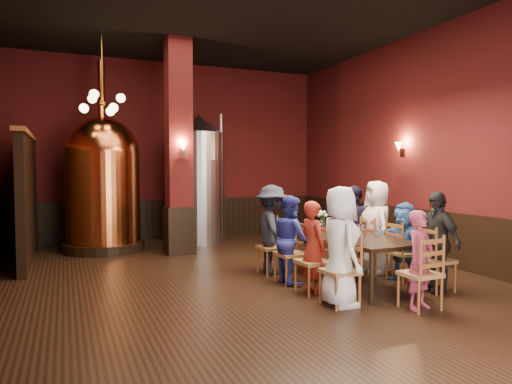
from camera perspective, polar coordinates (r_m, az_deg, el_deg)
name	(u,v)px	position (r m, az deg, el deg)	size (l,w,h in m)	color
room	(239,140)	(7.17, -2.12, 6.52)	(10.00, 10.02, 4.50)	black
wainscot_right	(432,236)	(9.42, 21.15, -5.19)	(0.08, 9.90, 1.00)	black
wainscot_back	(171,219)	(12.00, -10.54, -3.31)	(7.90, 0.08, 1.00)	black
column	(179,147)	(9.76, -9.65, 5.55)	(0.58, 0.58, 4.50)	#4B1014
partition	(28,199)	(9.94, -26.65, -0.83)	(0.22, 3.50, 2.40)	black
pendant_cluster	(103,103)	(9.71, -18.63, 10.49)	(0.90, 0.90, 1.70)	#A57226
sconce_wall	(403,149)	(9.89, 17.85, 5.12)	(0.20, 0.20, 0.36)	black
sconce_column	(182,149)	(9.47, -9.23, 5.33)	(0.20, 0.20, 0.36)	black
dining_table	(348,239)	(7.42, 11.40, -5.75)	(1.07, 2.43, 0.75)	black
chair_0	(340,271)	(6.17, 10.43, -9.67)	(0.46, 0.46, 0.92)	brown
person_0	(340,246)	(6.11, 10.46, -6.68)	(0.77, 0.50, 1.57)	silver
chair_1	(313,261)	(6.72, 7.11, -8.60)	(0.46, 0.46, 0.92)	brown
person_1	(313,247)	(6.68, 7.13, -6.84)	(0.49, 0.32, 1.34)	#A1271B
chair_2	(291,254)	(7.28, 4.36, -7.69)	(0.46, 0.46, 0.92)	brown
person_2	(291,239)	(7.24, 4.37, -5.88)	(0.67, 0.33, 1.38)	navy
chair_3	(272,247)	(7.86, 1.98, -6.88)	(0.46, 0.46, 0.92)	brown
person_3	(272,229)	(7.82, 1.98, -4.69)	(0.99, 0.57, 1.53)	#1D202B
chair_4	(436,260)	(7.27, 21.59, -7.91)	(0.46, 0.46, 0.92)	brown
person_4	(436,241)	(7.22, 21.63, -5.74)	(0.87, 0.36, 1.48)	black
chair_5	(404,252)	(7.74, 17.98, -7.19)	(0.46, 0.46, 0.92)	brown
person_5	(404,241)	(7.71, 18.00, -5.90)	(1.18, 0.38, 1.27)	#305591
chair_6	(377,246)	(8.23, 14.85, -6.54)	(0.46, 0.46, 0.92)	brown
person_6	(377,227)	(8.18, 14.88, -4.22)	(0.78, 0.51, 1.59)	beige
chair_7	(353,240)	(8.75, 12.05, -5.94)	(0.46, 0.46, 0.92)	brown
person_7	(353,225)	(8.71, 12.07, -4.09)	(0.72, 0.36, 1.49)	black
chair_8	(420,273)	(6.29, 19.81, -9.55)	(0.46, 0.46, 0.92)	brown
person_8	(420,260)	(6.26, 19.84, -7.98)	(0.46, 0.30, 1.27)	#903047
copper_kettle	(103,182)	(10.54, -18.58, 1.21)	(1.78, 1.78, 4.14)	black
steel_vessel	(199,179)	(11.22, -7.12, 1.64)	(1.52, 1.52, 3.09)	#B2B2B7
rose_vase	(323,216)	(8.29, 8.35, -2.98)	(0.18, 0.18, 0.30)	white
wine_glass_0	(378,231)	(7.29, 15.02, -4.79)	(0.07, 0.07, 0.17)	white
wine_glass_1	(363,230)	(7.35, 13.24, -4.70)	(0.07, 0.07, 0.17)	white
wine_glass_2	(344,231)	(7.18, 10.99, -4.85)	(0.07, 0.07, 0.17)	white
wine_glass_3	(328,225)	(7.92, 9.01, -4.10)	(0.07, 0.07, 0.17)	white
wine_glass_4	(359,229)	(7.45, 12.77, -4.59)	(0.07, 0.07, 0.17)	white
wine_glass_5	(355,231)	(7.21, 12.22, -4.83)	(0.07, 0.07, 0.17)	white
wine_glass_6	(321,226)	(7.77, 8.10, -4.23)	(0.07, 0.07, 0.17)	white
wine_glass_7	(383,236)	(6.83, 15.60, -5.30)	(0.07, 0.07, 0.17)	white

